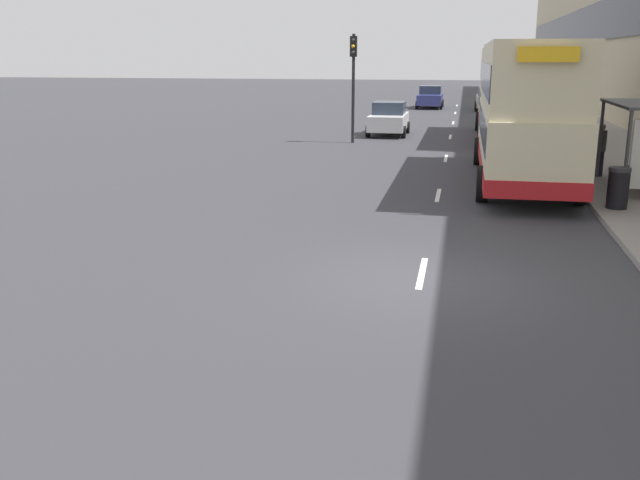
{
  "coord_description": "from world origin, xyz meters",
  "views": [
    {
      "loc": [
        0.63,
        -12.34,
        3.92
      ],
      "look_at": [
        -5.27,
        17.08,
        -3.86
      ],
      "focal_mm": 40.0,
      "sensor_mm": 36.0,
      "label": 1
    }
  ],
  "objects_px": {
    "double_decker_bus_ahead": "(509,91)",
    "car_1": "(489,99)",
    "pedestrian_1": "(600,149)",
    "litter_bin": "(618,188)",
    "car_0": "(430,97)",
    "car_2": "(389,119)",
    "double_decker_bus_near": "(525,110)",
    "traffic_light_far_kerb": "(353,70)"
  },
  "relations": [
    {
      "from": "double_decker_bus_ahead",
      "to": "traffic_light_far_kerb",
      "type": "height_order",
      "value": "traffic_light_far_kerb"
    },
    {
      "from": "car_1",
      "to": "car_2",
      "type": "height_order",
      "value": "car_1"
    },
    {
      "from": "double_decker_bus_ahead",
      "to": "car_1",
      "type": "height_order",
      "value": "double_decker_bus_ahead"
    },
    {
      "from": "double_decker_bus_near",
      "to": "car_1",
      "type": "xyz_separation_m",
      "value": [
        -0.12,
        31.23,
        -1.43
      ]
    },
    {
      "from": "double_decker_bus_ahead",
      "to": "car_0",
      "type": "distance_m",
      "value": 21.03
    },
    {
      "from": "pedestrian_1",
      "to": "traffic_light_far_kerb",
      "type": "height_order",
      "value": "traffic_light_far_kerb"
    },
    {
      "from": "car_0",
      "to": "car_2",
      "type": "xyz_separation_m",
      "value": [
        -1.11,
        -19.9,
        -0.01
      ]
    },
    {
      "from": "traffic_light_far_kerb",
      "to": "car_1",
      "type": "bearing_deg",
      "value": 72.71
    },
    {
      "from": "car_1",
      "to": "traffic_light_far_kerb",
      "type": "xyz_separation_m",
      "value": [
        -6.75,
        -21.7,
        2.42
      ]
    },
    {
      "from": "car_1",
      "to": "car_2",
      "type": "distance_m",
      "value": 18.9
    },
    {
      "from": "double_decker_bus_ahead",
      "to": "car_2",
      "type": "distance_m",
      "value": 5.98
    },
    {
      "from": "car_1",
      "to": "litter_bin",
      "type": "xyz_separation_m",
      "value": [
        2.2,
        -35.51,
        -0.18
      ]
    },
    {
      "from": "double_decker_bus_near",
      "to": "car_0",
      "type": "xyz_separation_m",
      "value": [
        -4.49,
        33.04,
        -1.45
      ]
    },
    {
      "from": "car_0",
      "to": "car_1",
      "type": "relative_size",
      "value": 1.02
    },
    {
      "from": "double_decker_bus_near",
      "to": "car_2",
      "type": "xyz_separation_m",
      "value": [
        -5.59,
        13.14,
        -1.46
      ]
    },
    {
      "from": "double_decker_bus_near",
      "to": "litter_bin",
      "type": "bearing_deg",
      "value": -64.14
    },
    {
      "from": "double_decker_bus_near",
      "to": "car_0",
      "type": "height_order",
      "value": "double_decker_bus_near"
    },
    {
      "from": "car_0",
      "to": "pedestrian_1",
      "type": "xyz_separation_m",
      "value": [
        6.98,
        -32.11,
        0.16
      ]
    },
    {
      "from": "double_decker_bus_ahead",
      "to": "car_0",
      "type": "height_order",
      "value": "double_decker_bus_ahead"
    },
    {
      "from": "double_decker_bus_near",
      "to": "car_1",
      "type": "relative_size",
      "value": 2.56
    },
    {
      "from": "car_1",
      "to": "litter_bin",
      "type": "relative_size",
      "value": 4.07
    },
    {
      "from": "double_decker_bus_near",
      "to": "car_0",
      "type": "distance_m",
      "value": 33.38
    },
    {
      "from": "pedestrian_1",
      "to": "litter_bin",
      "type": "height_order",
      "value": "pedestrian_1"
    },
    {
      "from": "double_decker_bus_ahead",
      "to": "car_1",
      "type": "distance_m",
      "value": 18.7
    },
    {
      "from": "car_0",
      "to": "pedestrian_1",
      "type": "bearing_deg",
      "value": 102.26
    },
    {
      "from": "traffic_light_far_kerb",
      "to": "pedestrian_1",
      "type": "bearing_deg",
      "value": -42.55
    },
    {
      "from": "car_1",
      "to": "traffic_light_far_kerb",
      "type": "distance_m",
      "value": 22.85
    },
    {
      "from": "litter_bin",
      "to": "traffic_light_far_kerb",
      "type": "distance_m",
      "value": 16.66
    },
    {
      "from": "pedestrian_1",
      "to": "litter_bin",
      "type": "xyz_separation_m",
      "value": [
        -0.42,
        -5.22,
        -0.33
      ]
    },
    {
      "from": "car_0",
      "to": "pedestrian_1",
      "type": "height_order",
      "value": "pedestrian_1"
    },
    {
      "from": "double_decker_bus_ahead",
      "to": "car_2",
      "type": "relative_size",
      "value": 2.82
    },
    {
      "from": "double_decker_bus_ahead",
      "to": "car_0",
      "type": "relative_size",
      "value": 2.5
    },
    {
      "from": "double_decker_bus_ahead",
      "to": "pedestrian_1",
      "type": "bearing_deg",
      "value": -78.8
    },
    {
      "from": "double_decker_bus_near",
      "to": "car_2",
      "type": "bearing_deg",
      "value": 113.05
    },
    {
      "from": "double_decker_bus_ahead",
      "to": "traffic_light_far_kerb",
      "type": "xyz_separation_m",
      "value": [
        -7.06,
        -3.06,
        0.99
      ]
    },
    {
      "from": "double_decker_bus_ahead",
      "to": "car_1",
      "type": "bearing_deg",
      "value": 90.93
    },
    {
      "from": "double_decker_bus_near",
      "to": "car_1",
      "type": "bearing_deg",
      "value": 90.22
    },
    {
      "from": "double_decker_bus_near",
      "to": "double_decker_bus_ahead",
      "type": "xyz_separation_m",
      "value": [
        0.18,
        12.59,
        -0.0
      ]
    },
    {
      "from": "double_decker_bus_near",
      "to": "litter_bin",
      "type": "xyz_separation_m",
      "value": [
        2.08,
        -4.28,
        -1.62
      ]
    },
    {
      "from": "double_decker_bus_near",
      "to": "litter_bin",
      "type": "height_order",
      "value": "double_decker_bus_near"
    },
    {
      "from": "double_decker_bus_near",
      "to": "car_1",
      "type": "height_order",
      "value": "double_decker_bus_near"
    },
    {
      "from": "double_decker_bus_near",
      "to": "pedestrian_1",
      "type": "relative_size",
      "value": 6.47
    }
  ]
}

